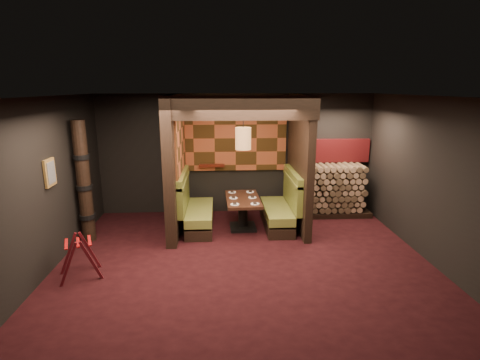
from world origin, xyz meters
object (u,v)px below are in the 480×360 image
booth_bench_right (281,209)px  firewood_stack (333,190)px  luggage_rack (79,255)px  totem_column (84,183)px  booth_bench_left (195,210)px  pendant_lamp (243,138)px  dining_table (243,208)px

booth_bench_right → firewood_stack: bearing=27.3°
firewood_stack → booth_bench_right: bearing=-152.7°
booth_bench_right → luggage_rack: booth_bench_right is taller
totem_column → booth_bench_left: bearing=14.8°
totem_column → firewood_stack: totem_column is taller
firewood_stack → pendant_lamp: bearing=-159.1°
dining_table → totem_column: bearing=-171.7°
booth_bench_right → luggage_rack: 4.16m
luggage_rack → totem_column: (-0.37, 1.52, 0.82)m
dining_table → pendant_lamp: (0.00, -0.05, 1.52)m
booth_bench_right → firewood_stack: (1.35, 0.70, 0.21)m
firewood_stack → booth_bench_left: bearing=-167.8°
booth_bench_right → totem_column: 4.10m
booth_bench_left → firewood_stack: size_ratio=0.92×
luggage_rack → firewood_stack: 5.69m
firewood_stack → luggage_rack: bearing=-150.9°
totem_column → luggage_rack: bearing=-76.4°
dining_table → pendant_lamp: 1.52m
dining_table → firewood_stack: 2.35m
totem_column → pendant_lamp: bearing=7.4°
pendant_lamp → booth_bench_right: bearing=9.6°
dining_table → totem_column: (-3.13, -0.46, 0.73)m
booth_bench_right → totem_column: totem_column is taller
luggage_rack → booth_bench_left: bearing=50.2°
pendant_lamp → dining_table: bearing=90.0°
luggage_rack → totem_column: totem_column is taller
pendant_lamp → luggage_rack: 3.73m
pendant_lamp → luggage_rack: pendant_lamp is taller
booth_bench_right → luggage_rack: bearing=-150.2°
dining_table → luggage_rack: 3.39m
pendant_lamp → luggage_rack: bearing=-145.1°
booth_bench_left → pendant_lamp: pendant_lamp is taller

